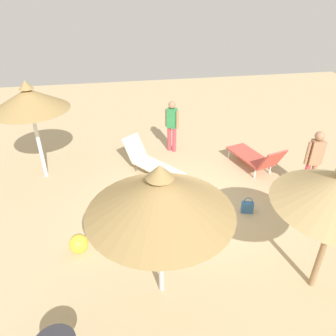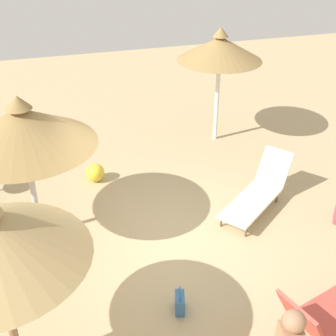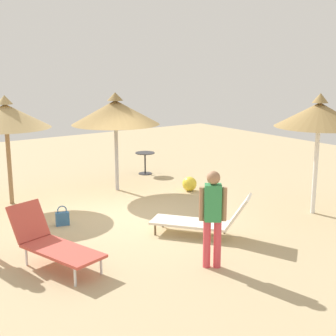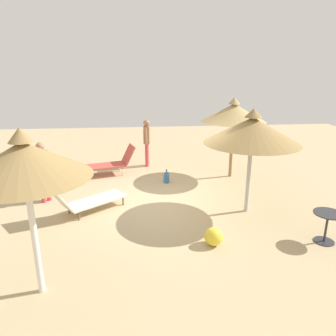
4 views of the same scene
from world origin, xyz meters
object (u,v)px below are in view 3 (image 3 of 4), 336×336
Objects in this scene: handbag at (62,218)px; beach_ball at (189,184)px; parasol_umbrella_near_right at (6,116)px; person_standing_edge at (213,213)px; lounge_chair_front at (52,242)px; side_table_round at (145,159)px; lounge_chair_far_left at (205,219)px; parasol_umbrella_far_right at (319,115)px; parasol_umbrella_near_left at (115,112)px.

beach_ball is at bearing -171.09° from handbag.
person_standing_edge is (-1.62, 5.81, -1.22)m from parasol_umbrella_near_right.
lounge_chair_front is at bearing 81.68° from parasol_umbrella_near_right.
person_standing_edge is at bearing 105.61° from parasol_umbrella_near_right.
side_table_round is at bearing -113.54° from person_standing_edge.
handbag is at bearing -70.69° from person_standing_edge.
lounge_chair_far_left is 0.99× the size of lounge_chair_front.
parasol_umbrella_near_right is 0.96× the size of parasol_umbrella_far_right.
lounge_chair_front is 4.47× the size of handbag.
parasol_umbrella_near_left is 0.96× the size of parasol_umbrella_far_right.
parasol_umbrella_near_left is 5.68m from person_standing_edge.
lounge_chair_far_left is at bearing 57.07° from beach_ball.
side_table_round is at bearing -79.59° from parasol_umbrella_far_right.
parasol_umbrella_far_right reaches higher than person_standing_edge.
side_table_round is (-2.88, -6.61, -0.51)m from person_standing_edge.
lounge_chair_front is (3.42, 3.76, -1.72)m from parasol_umbrella_near_left.
lounge_chair_far_left is at bearing 69.45° from side_table_round.
lounge_chair_front reaches higher than beach_ball.
parasol_umbrella_near_left is at bearing -132.31° from lounge_chair_front.
parasol_umbrella_near_left is 2.66m from side_table_round.
parasol_umbrella_near_right is 1.38× the size of lounge_chair_far_left.
beach_ball is (-1.90, -2.93, -0.15)m from lounge_chair_far_left.
side_table_round is at bearing -135.95° from lounge_chair_front.
parasol_umbrella_near_left is at bearing -142.25° from handbag.
lounge_chair_front is at bearing 47.69° from parasol_umbrella_near_left.
parasol_umbrella_near_left is 2.81m from beach_ball.
handbag is at bearing -117.79° from lounge_chair_front.
parasol_umbrella_near_left reaches higher than beach_ball.
lounge_chair_front is at bearing 26.62° from beach_ball.
handbag is at bearing -26.87° from parasol_umbrella_far_right.
lounge_chair_far_left is at bearing 85.56° from parasol_umbrella_near_left.
parasol_umbrella_near_right is at bearing -61.41° from lounge_chair_far_left.
parasol_umbrella_far_right is 4.04m from beach_ball.
parasol_umbrella_near_right reaches higher than parasol_umbrella_near_left.
parasol_umbrella_near_right is at bearing -41.38° from parasol_umbrella_far_right.
parasol_umbrella_near_left reaches higher than side_table_round.
side_table_round is at bearing -143.34° from handbag.
beach_ball is (-4.99, -2.50, -0.24)m from lounge_chair_front.
parasol_umbrella_near_right reaches higher than lounge_chair_far_left.
person_standing_edge is (1.19, 5.42, -1.17)m from parasol_umbrella_near_left.
parasol_umbrella_far_right is 1.41× the size of lounge_chair_front.
parasol_umbrella_near_left reaches higher than handbag.
parasol_umbrella_far_right is 1.43× the size of lounge_chair_far_left.
handbag is (1.24, -3.54, -0.82)m from person_standing_edge.
parasol_umbrella_far_right is 4.07× the size of side_table_round.
person_standing_edge is 7.22m from side_table_round.
parasol_umbrella_far_right is at bearing -166.73° from person_standing_edge.
parasol_umbrella_near_right is 1.58× the size of person_standing_edge.
person_standing_edge is (-2.23, 1.67, 0.54)m from lounge_chair_front.
side_table_round reaches higher than beach_ball.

